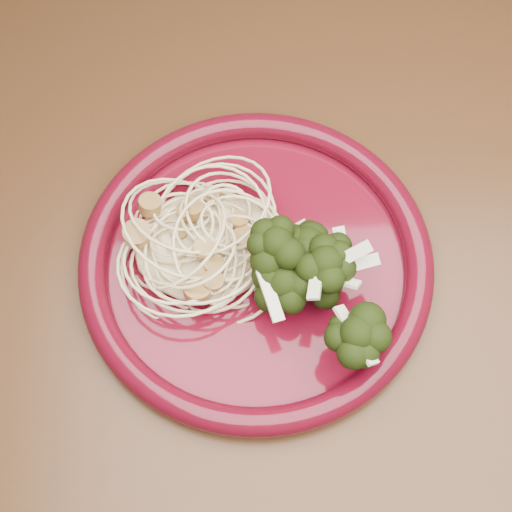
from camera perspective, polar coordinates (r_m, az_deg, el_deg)
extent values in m
plane|color=brown|center=(1.35, -2.82, -14.99)|extent=(3.50, 3.50, 0.00)
cube|color=#472814|center=(0.65, -5.65, -2.47)|extent=(1.20, 0.80, 0.04)
cylinder|color=#540816|center=(0.64, 0.00, -0.66)|extent=(0.40, 0.40, 0.01)
torus|color=#540715|center=(0.63, 0.00, -0.26)|extent=(0.41, 0.41, 0.02)
ellipsoid|color=beige|center=(0.63, -4.08, 1.34)|extent=(0.16, 0.16, 0.03)
ellipsoid|color=black|center=(0.60, 5.21, -1.00)|extent=(0.16, 0.19, 0.06)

